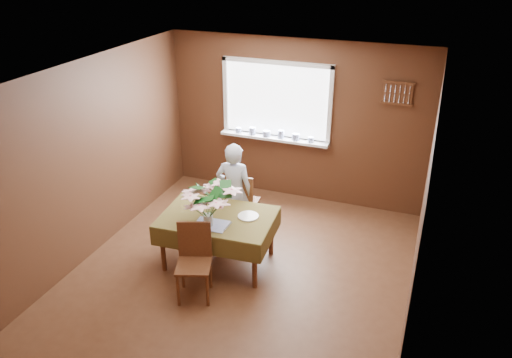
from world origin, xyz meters
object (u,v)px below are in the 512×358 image
at_px(dining_table, 218,222).
at_px(chair_far, 242,201).
at_px(seated_woman, 234,192).
at_px(flower_bouquet, 207,201).
at_px(chair_near, 194,257).

xyz_separation_m(dining_table, chair_far, (0.01, 0.77, -0.09)).
relative_size(seated_woman, flower_bouquet, 2.36).
relative_size(dining_table, flower_bouquet, 2.45).
relative_size(chair_near, seated_woman, 0.65).
xyz_separation_m(chair_near, seated_woman, (-0.04, 1.29, 0.20)).
bearing_deg(chair_near, flower_bouquet, 72.40).
bearing_deg(dining_table, flower_bouquet, -95.98).
xyz_separation_m(chair_near, flower_bouquet, (-0.01, 0.42, 0.51)).
distance_m(chair_near, flower_bouquet, 0.66).
bearing_deg(chair_far, dining_table, 85.83).
height_order(dining_table, seated_woman, seated_woman).
xyz_separation_m(chair_far, flower_bouquet, (-0.02, -1.01, 0.50)).
xyz_separation_m(dining_table, seated_woman, (-0.04, 0.64, 0.10)).
bearing_deg(chair_far, seated_woman, 66.91).
bearing_deg(chair_near, seated_woman, 72.79).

